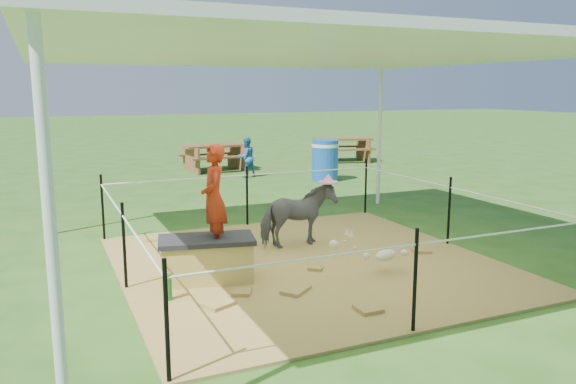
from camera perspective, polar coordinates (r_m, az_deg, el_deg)
name	(u,v)px	position (r m, az deg, el deg)	size (l,w,h in m)	color
ground	(307,265)	(7.26, 1.93, -7.40)	(90.00, 90.00, 0.00)	#2D5919
hay_patch	(307,264)	(7.25, 1.93, -7.29)	(4.60, 4.60, 0.03)	brown
canopy_tent	(308,49)	(6.93, 2.07, 14.31)	(6.30, 6.30, 2.90)	silver
rope_fence	(307,216)	(7.09, 1.96, -2.44)	(4.54, 4.54, 1.00)	black
straw_bale	(207,261)	(6.61, -8.22, -6.96)	(1.02, 0.51, 0.45)	#A58F3C
dark_cloth	(206,240)	(6.54, -8.28, -4.83)	(1.09, 0.57, 0.06)	black
woman	(214,189)	(6.44, -7.56, 0.28)	(0.45, 0.29, 1.22)	#A52510
green_bottle	(168,287)	(6.10, -12.08, -9.42)	(0.08, 0.08, 0.28)	#186E20
pony	(298,216)	(7.86, 1.01, -2.42)	(0.48, 1.05, 0.89)	#49494E
pink_hat	(298,180)	(7.76, 1.02, 1.26)	(0.28, 0.28, 0.13)	pink
foal	(386,253)	(6.89, 9.92, -6.10)	(0.90, 0.50, 0.50)	beige
trash_barrel	(325,161)	(13.79, 3.78, 3.21)	(0.65, 0.65, 1.00)	#1754AF
picnic_table_near	(214,158)	(15.68, -7.48, 3.48)	(1.73, 1.25, 0.72)	brown
picnic_table_far	(342,150)	(17.63, 5.54, 4.30)	(1.76, 1.27, 0.73)	brown
distant_person	(246,157)	(14.40, -4.25, 3.55)	(0.50, 0.39, 1.02)	#306EB4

